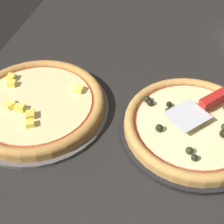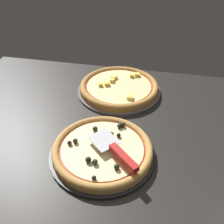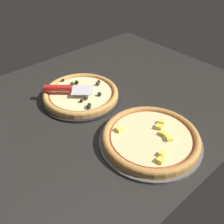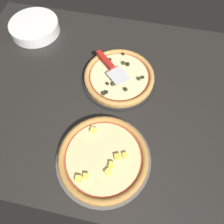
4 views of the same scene
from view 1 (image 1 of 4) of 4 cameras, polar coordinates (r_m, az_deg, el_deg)
The scene contains 6 objects.
ground_plane at distance 80.39cm, azimuth 7.72°, elevation -1.86°, with size 146.42×103.25×3.60cm, color black.
pizza_pan_front at distance 77.23cm, azimuth 14.29°, elevation -3.19°, with size 34.51×34.51×1.00cm, color black.
pizza_front at distance 75.85cm, azimuth 14.54°, elevation -2.24°, with size 32.44×32.44×3.93cm.
pizza_pan_back at distance 81.99cm, azimuth -13.42°, elevation 0.55°, with size 36.44×36.44×1.00cm, color #565451.
pizza_back at distance 80.69cm, azimuth -13.66°, elevation 1.53°, with size 34.25×34.25×3.48cm.
serving_spatula at distance 78.29cm, azimuth 17.85°, elevation 2.11°, with size 18.47×17.62×2.00cm.
Camera 1 is at (-55.10, -1.80, 56.72)cm, focal length 50.00 mm.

